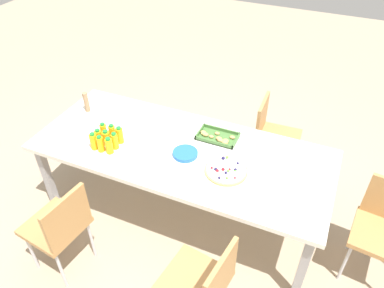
% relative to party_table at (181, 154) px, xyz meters
% --- Properties ---
extents(ground_plane, '(12.00, 12.00, 0.00)m').
position_rel_party_table_xyz_m(ground_plane, '(0.00, 0.00, -0.70)').
color(ground_plane, tan).
extents(party_table, '(2.39, 0.98, 0.76)m').
position_rel_party_table_xyz_m(party_table, '(0.00, 0.00, 0.00)').
color(party_table, silver).
rests_on(party_table, ground_plane).
extents(chair_far_right, '(0.42, 0.42, 0.83)m').
position_rel_party_table_xyz_m(chair_far_right, '(0.56, 0.86, -0.20)').
color(chair_far_right, '#B7844C').
rests_on(chair_far_right, ground_plane).
extents(chair_near_right, '(0.45, 0.45, 0.83)m').
position_rel_party_table_xyz_m(chair_near_right, '(0.55, -0.87, -0.20)').
color(chair_near_right, '#B7844C').
rests_on(chair_near_right, ground_plane).
extents(chair_near_left, '(0.45, 0.45, 0.83)m').
position_rel_party_table_xyz_m(chair_near_left, '(-0.57, -0.87, -0.20)').
color(chair_near_left, '#B7844C').
rests_on(chair_near_left, ground_plane).
extents(juice_bottle_0, '(0.06, 0.06, 0.15)m').
position_rel_party_table_xyz_m(juice_bottle_0, '(-0.63, -0.28, 0.13)').
color(juice_bottle_0, '#F9AD14').
rests_on(juice_bottle_0, party_table).
extents(juice_bottle_1, '(0.05, 0.05, 0.14)m').
position_rel_party_table_xyz_m(juice_bottle_1, '(-0.57, -0.28, 0.13)').
color(juice_bottle_1, '#FAAC14').
rests_on(juice_bottle_1, party_table).
extents(juice_bottle_2, '(0.06, 0.06, 0.14)m').
position_rel_party_table_xyz_m(juice_bottle_2, '(-0.49, -0.27, 0.12)').
color(juice_bottle_2, '#F9AC14').
rests_on(juice_bottle_2, party_table).
extents(juice_bottle_3, '(0.06, 0.06, 0.13)m').
position_rel_party_table_xyz_m(juice_bottle_3, '(-0.64, -0.20, 0.12)').
color(juice_bottle_3, '#FAAC14').
rests_on(juice_bottle_3, party_table).
extents(juice_bottle_4, '(0.06, 0.06, 0.14)m').
position_rel_party_table_xyz_m(juice_bottle_4, '(-0.57, -0.20, 0.12)').
color(juice_bottle_4, '#F9AC14').
rests_on(juice_bottle_4, party_table).
extents(juice_bottle_5, '(0.05, 0.05, 0.15)m').
position_rel_party_table_xyz_m(juice_bottle_5, '(-0.48, -0.20, 0.13)').
color(juice_bottle_5, '#F9AE14').
rests_on(juice_bottle_5, party_table).
extents(juice_bottle_6, '(0.05, 0.05, 0.15)m').
position_rel_party_table_xyz_m(juice_bottle_6, '(-0.64, -0.13, 0.13)').
color(juice_bottle_6, '#FAAD14').
rests_on(juice_bottle_6, party_table).
extents(juice_bottle_7, '(0.05, 0.05, 0.15)m').
position_rel_party_table_xyz_m(juice_bottle_7, '(-0.56, -0.12, 0.13)').
color(juice_bottle_7, '#F9AD14').
rests_on(juice_bottle_7, party_table).
extents(juice_bottle_8, '(0.06, 0.06, 0.15)m').
position_rel_party_table_xyz_m(juice_bottle_8, '(-0.49, -0.12, 0.13)').
color(juice_bottle_8, '#FAAC14').
rests_on(juice_bottle_8, party_table).
extents(fruit_pizza, '(0.32, 0.32, 0.05)m').
position_rel_party_table_xyz_m(fruit_pizza, '(0.42, -0.11, 0.07)').
color(fruit_pizza, tan).
rests_on(fruit_pizza, party_table).
extents(snack_tray, '(0.33, 0.20, 0.04)m').
position_rel_party_table_xyz_m(snack_tray, '(0.22, 0.24, 0.07)').
color(snack_tray, '#477238').
rests_on(snack_tray, party_table).
extents(plate_stack, '(0.20, 0.20, 0.03)m').
position_rel_party_table_xyz_m(plate_stack, '(0.06, -0.06, 0.07)').
color(plate_stack, blue).
rests_on(plate_stack, party_table).
extents(napkin_stack, '(0.15, 0.15, 0.01)m').
position_rel_party_table_xyz_m(napkin_stack, '(-0.40, 0.02, 0.06)').
color(napkin_stack, white).
rests_on(napkin_stack, party_table).
extents(cardboard_tube, '(0.04, 0.04, 0.19)m').
position_rel_party_table_xyz_m(cardboard_tube, '(-1.01, 0.15, 0.15)').
color(cardboard_tube, '#9E7A56').
rests_on(cardboard_tube, party_table).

